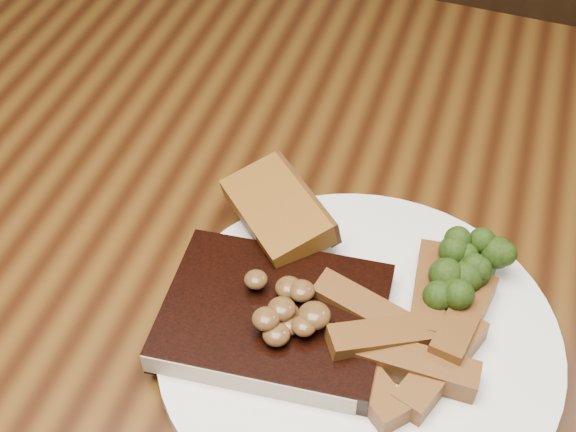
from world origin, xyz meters
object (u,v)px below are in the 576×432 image
(chair_far, at_px, (525,107))
(potato_wedges, at_px, (428,356))
(steak, at_px, (274,317))
(garlic_bread, at_px, (277,227))
(dining_table, at_px, (267,310))
(plate, at_px, (358,342))

(chair_far, xyz_separation_m, potato_wedges, (-0.06, -0.66, 0.25))
(steak, distance_m, garlic_bread, 0.10)
(potato_wedges, bearing_deg, chair_far, 85.24)
(dining_table, bearing_deg, chair_far, 69.80)
(steak, bearing_deg, chair_far, 71.48)
(dining_table, relative_size, chair_far, 1.69)
(potato_wedges, bearing_deg, dining_table, 150.38)
(chair_far, height_order, steak, chair_far)
(plate, xyz_separation_m, steak, (-0.06, -0.01, 0.02))
(potato_wedges, bearing_deg, plate, 170.26)
(dining_table, bearing_deg, plate, -37.73)
(chair_far, relative_size, steak, 5.70)
(dining_table, xyz_separation_m, plate, (0.10, -0.08, 0.10))
(plate, bearing_deg, steak, -171.46)
(chair_far, bearing_deg, plate, 83.80)
(chair_far, xyz_separation_m, garlic_bread, (-0.20, -0.57, 0.25))
(garlic_bread, height_order, potato_wedges, potato_wedges)
(chair_far, height_order, potato_wedges, chair_far)
(dining_table, relative_size, plate, 5.20)
(garlic_bread, bearing_deg, steak, -28.46)
(steak, bearing_deg, garlic_bread, 102.94)
(chair_far, height_order, plate, chair_far)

